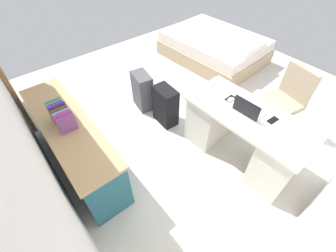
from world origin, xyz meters
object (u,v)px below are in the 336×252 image
office_chair (282,104)px  laptop (248,110)px  credenza (75,144)px  cell_phone_near_laptop (273,120)px  cell_phone_by_mouse (230,98)px  figurine_small (52,103)px  suitcase_spare_grey (143,91)px  suitcase_black (166,106)px  desk (243,135)px  bed (214,47)px  computer_mouse (231,99)px

office_chair → laptop: size_ratio=2.92×
office_chair → credenza: size_ratio=0.52×
cell_phone_near_laptop → cell_phone_by_mouse: (0.53, 0.07, 0.00)m
figurine_small → suitcase_spare_grey: bearing=-86.1°
suitcase_black → laptop: laptop is taller
desk → bed: desk is taller
credenza → laptop: size_ratio=5.60×
desk → suitcase_spare_grey: (1.59, 0.39, -0.09)m
credenza → cell_phone_by_mouse: cell_phone_by_mouse is taller
cell_phone_near_laptop → desk: bearing=29.9°
bed → laptop: (-1.90, 1.60, 0.54)m
cell_phone_near_laptop → cell_phone_by_mouse: 0.54m
desk → suitcase_spare_grey: 1.64m
credenza → cell_phone_near_laptop: cell_phone_near_laptop is taller
figurine_small → cell_phone_by_mouse: bearing=-125.4°
bed → computer_mouse: (-1.63, 1.57, 0.51)m
desk → office_chair: (0.00, -0.85, 0.04)m
credenza → figurine_small: figurine_small is taller
computer_mouse → office_chair: bearing=-112.2°
suitcase_black → cell_phone_near_laptop: bearing=-158.8°
desk → computer_mouse: bearing=-3.0°
suitcase_spare_grey → suitcase_black: bearing=-163.7°
cell_phone_by_mouse → cell_phone_near_laptop: bearing=-175.8°
cell_phone_near_laptop → computer_mouse: bearing=13.7°
credenza → computer_mouse: (-0.87, -1.66, 0.39)m
cell_phone_by_mouse → figurine_small: size_ratio=1.24×
laptop → cell_phone_near_laptop: (-0.25, -0.12, -0.04)m
computer_mouse → cell_phone_near_laptop: computer_mouse is taller
suitcase_spare_grey → cell_phone_by_mouse: (-1.28, -0.42, 0.45)m
office_chair → computer_mouse: bearing=70.9°
suitcase_black → computer_mouse: bearing=-154.0°
computer_mouse → figurine_small: (1.22, 1.66, 0.03)m
office_chair → suitcase_black: size_ratio=1.59×
desk → laptop: 0.40m
cell_phone_by_mouse → figurine_small: (1.19, 1.68, 0.04)m
office_chair → credenza: bearing=65.1°
desk → office_chair: bearing=-89.8°
office_chair → credenza: 2.75m
suitcase_black → figurine_small: 1.46m
laptop → suitcase_spare_grey: bearing=13.5°
suitcase_spare_grey → computer_mouse: computer_mouse is taller
credenza → suitcase_black: (-0.07, -1.31, -0.07)m
bed → suitcase_spare_grey: bearing=99.6°
bed → credenza: bearing=103.3°
office_chair → bed: bearing=-21.0°
credenza → cell_phone_by_mouse: 1.92m
credenza → figurine_small: 0.54m
desk → credenza: (1.16, 1.64, -0.02)m
desk → figurine_small: figurine_small is taller
suitcase_spare_grey → computer_mouse: size_ratio=5.84×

